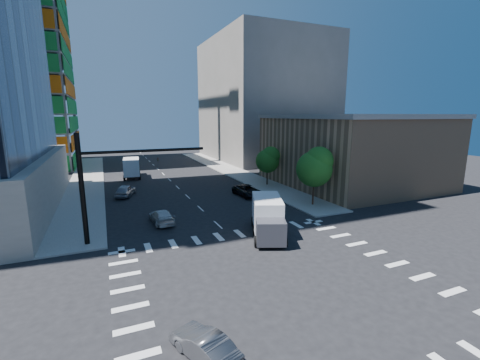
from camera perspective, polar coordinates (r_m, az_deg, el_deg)
ground at (r=21.53m, az=7.25°, el=-17.70°), size 160.00×160.00×0.00m
road_markings at (r=21.53m, az=7.25°, el=-17.68°), size 20.00×20.00×0.01m
sidewalk_ne at (r=61.25m, az=-1.58°, el=1.67°), size 5.00×60.00×0.15m
sidewalk_nw at (r=57.14m, az=-25.57°, el=-0.16°), size 5.00×60.00×0.15m
commercial_building at (r=51.82m, az=19.11°, el=5.12°), size 20.50×22.50×10.60m
bg_building_ne at (r=80.12m, az=4.22°, el=13.94°), size 24.00×30.00×28.00m
signal_mast_nw at (r=28.06m, az=-23.37°, el=0.31°), size 10.20×0.40×9.00m
tree_south at (r=37.87m, az=13.32°, el=2.37°), size 4.16×4.16×6.82m
tree_north at (r=48.18m, az=5.09°, el=3.68°), size 3.54×3.52×5.78m
car_nb_far at (r=42.17m, az=1.33°, el=-1.91°), size 2.83×5.37×1.44m
car_sb_near at (r=32.72m, az=-13.78°, el=-6.33°), size 2.13×4.60×1.30m
car_sb_mid at (r=44.68m, az=-19.69°, el=-1.76°), size 3.29×4.90×1.55m
car_sb_cross at (r=15.77m, az=-6.34°, el=-27.25°), size 2.57×3.91×1.22m
box_truck_near at (r=28.30m, az=5.00°, el=-7.19°), size 4.80×6.72×3.24m
box_truck_far at (r=58.05m, az=-18.70°, el=1.92°), size 3.26×6.55×3.32m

